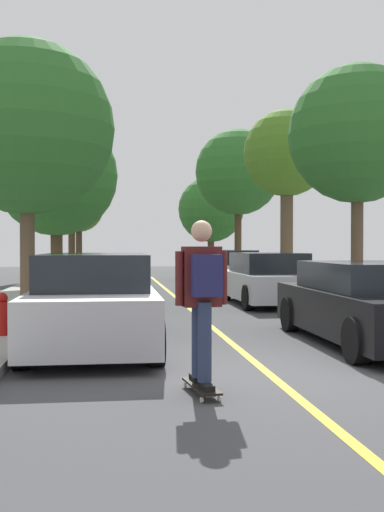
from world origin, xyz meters
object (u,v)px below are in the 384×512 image
parked_car_left_nearest (94,301)px  street_tree_right_farthest (211,210)px  parked_car_left_near (101,283)px  parked_car_right_near (267,279)px  street_tree_left_near (56,175)px  street_tree_right_far (238,173)px  parked_car_right_farthest (205,266)px  street_tree_left_far (72,181)px  fire_hydrant (2,314)px  street_tree_left_farthest (79,208)px  parked_car_right_nearest (371,304)px  skateboarder (202,292)px  street_tree_right_nearest (358,135)px  skateboard (201,386)px  street_tree_right_near (287,155)px  street_tree_left_nearest (27,128)px  parked_car_right_far (229,270)px

parked_car_left_nearest → street_tree_right_farthest: street_tree_right_farthest is taller
parked_car_left_near → parked_car_right_near: (4.47, 0.65, 0.02)m
street_tree_left_near → street_tree_right_far: 10.06m
parked_car_right_farthest → street_tree_left_far: size_ratio=0.62×
fire_hydrant → street_tree_left_farthest: bearing=90.4°
parked_car_right_nearest → street_tree_right_far: size_ratio=0.66×
parked_car_left_near → skateboarder: skateboarder is taller
street_tree_right_nearest → skateboarder: street_tree_right_nearest is taller
parked_car_left_nearest → parked_car_left_near: parked_car_left_nearest is taller
street_tree_right_farthest → skateboarder: bearing=-99.3°
parked_car_right_farthest → street_tree_left_far: 7.83m
street_tree_left_farthest → skateboard: street_tree_left_farthest is taller
street_tree_left_far → street_tree_right_far: size_ratio=0.94×
street_tree_right_far → fire_hydrant: size_ratio=9.92×
street_tree_left_near → street_tree_right_near: bearing=-14.1°
parked_car_right_farthest → street_tree_left_near: street_tree_left_near is taller
street_tree_left_nearest → street_tree_right_far: bearing=60.3°
street_tree_left_far → street_tree_right_far: bearing=-13.6°
street_tree_left_far → parked_car_right_nearest: bearing=-73.5°
parked_car_right_near → parked_car_right_far: 5.55m
parked_car_right_nearest → street_tree_left_far: bearing=106.5°
parked_car_right_far → street_tree_left_near: street_tree_left_near is taller
parked_car_right_far → street_tree_left_near: 7.04m
street_tree_right_near → fire_hydrant: 13.23m
parked_car_right_far → street_tree_right_near: bearing=-43.3°
parked_car_left_nearest → street_tree_left_farthest: bearing=93.6°
street_tree_left_far → parked_car_right_near: bearing=-66.3°
parked_car_right_near → street_tree_left_far: (-6.16, 14.05, 4.05)m
parked_car_right_nearest → parked_car_right_farthest: (0.00, 18.20, 0.02)m
street_tree_left_far → street_tree_right_near: 12.77m
street_tree_left_far → street_tree_right_nearest: (7.84, -16.15, -0.46)m
street_tree_right_farthest → skateboard: street_tree_right_farthest is taller
street_tree_left_nearest → street_tree_right_far: 15.83m
parked_car_left_nearest → parked_car_right_far: parked_car_left_nearest is taller
street_tree_right_farthest → skateboarder: size_ratio=3.16×
parked_car_left_nearest → parked_car_right_nearest: parked_car_left_nearest is taller
street_tree_left_far → street_tree_left_farthest: size_ratio=1.27×
parked_car_left_nearest → fire_hydrant: 1.61m
parked_car_left_near → street_tree_left_nearest: bearing=-151.0°
parked_car_left_nearest → skateboarder: 3.58m
street_tree_left_nearest → street_tree_left_near: bearing=90.0°
street_tree_left_near → street_tree_left_far: bearing=90.0°
skateboard → skateboarder: bearing=-82.3°
street_tree_left_near → street_tree_right_farthest: (7.84, 14.30, -0.32)m
street_tree_left_farthest → street_tree_right_far: street_tree_right_far is taller
parked_car_left_nearest → parked_car_left_near: 5.84m
parked_car_left_nearest → street_tree_right_nearest: bearing=35.5°
street_tree_left_near → fire_hydrant: bearing=-89.1°
parked_car_right_near → street_tree_left_farthest: street_tree_left_farthest is taller
street_tree_left_far → parked_car_left_near: bearing=-83.5°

